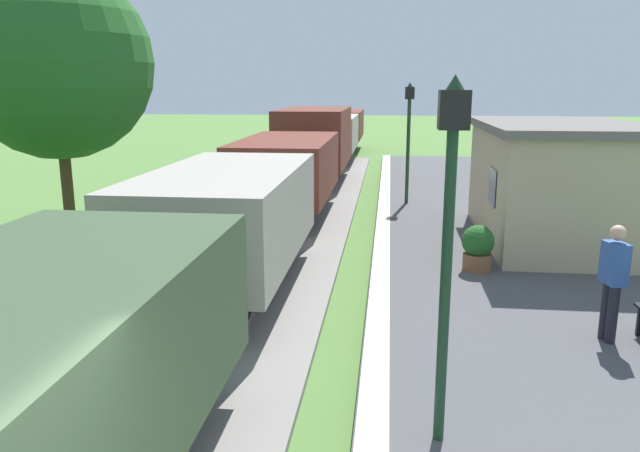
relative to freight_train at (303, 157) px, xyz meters
The scene contains 7 objects.
freight_train is the anchor object (origin of this frame).
station_hut 9.07m from the freight_train, 41.44° to the right, with size 3.50×5.80×2.78m.
person_waiting 13.49m from the freight_train, 63.11° to the right, with size 0.32×0.42×1.71m.
potted_planter 9.93m from the freight_train, 61.65° to the right, with size 0.64×0.64×0.92m.
lamp_post_near 15.32m from the freight_train, 76.79° to the right, with size 0.28×0.28×3.70m.
lamp_post_far 4.10m from the freight_train, 25.62° to the right, with size 0.28×0.28×3.70m.
tree_trackside_far 8.68m from the freight_train, 128.37° to the right, with size 4.61×4.61×6.69m.
Camera 1 is at (0.50, -2.31, 3.85)m, focal length 34.23 mm.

